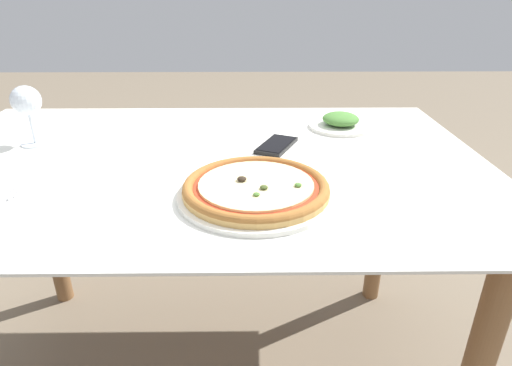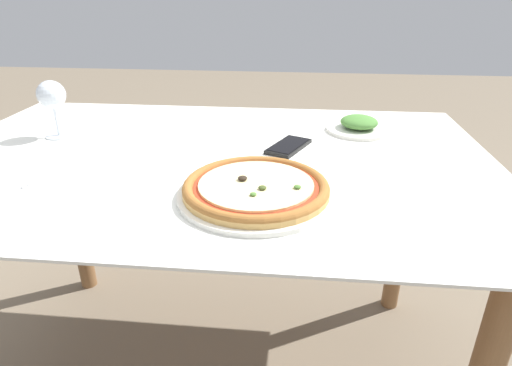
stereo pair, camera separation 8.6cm
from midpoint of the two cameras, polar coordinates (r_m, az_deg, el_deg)
ground_plane at (r=1.51m, az=-3.23°, el=-23.14°), size 10.00×10.00×0.00m
dining_table at (r=1.11m, az=-4.03°, el=-0.44°), size 1.42×0.93×0.73m
pizza_plate at (r=0.86m, az=2.84°, el=-0.84°), size 0.32×0.32×0.04m
fork at (r=1.00m, az=-27.84°, el=-1.10°), size 0.05×0.17×0.00m
wine_glass_far_left at (r=1.29m, az=-23.89°, el=10.44°), size 0.08×0.08×0.16m
cell_phone at (r=1.13m, az=6.55°, el=4.85°), size 0.12×0.16×0.01m
side_plate at (r=1.30m, az=15.42°, el=7.38°), size 0.19×0.19×0.05m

